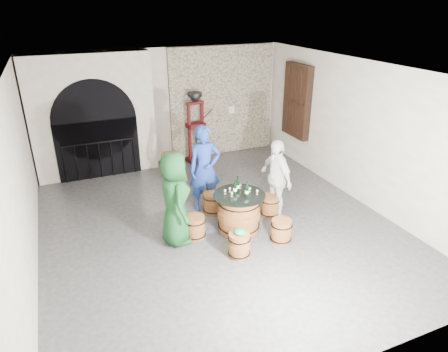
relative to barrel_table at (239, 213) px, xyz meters
name	(u,v)px	position (x,y,z in m)	size (l,w,h in m)	color
ground	(216,224)	(-0.34, 0.40, -0.40)	(8.00, 8.00, 0.00)	#2F2F31
wall_back	(162,107)	(-0.34, 4.40, 1.20)	(8.00, 8.00, 0.00)	beige
wall_front	(349,269)	(-0.34, -3.60, 1.20)	(8.00, 8.00, 0.00)	beige
wall_left	(19,183)	(-3.84, 0.40, 1.20)	(8.00, 8.00, 0.00)	beige
wall_right	(358,132)	(3.16, 0.40, 1.20)	(8.00, 8.00, 0.00)	beige
ceiling	(215,70)	(-0.34, 0.40, 2.80)	(8.00, 8.00, 0.00)	beige
stone_facing_panel	(222,101)	(1.46, 4.34, 1.20)	(3.20, 0.12, 3.18)	#AEA38B
arched_opening	(94,117)	(-2.24, 4.14, 1.18)	(3.10, 0.60, 3.19)	beige
shuttered_window	(297,101)	(3.04, 2.80, 1.40)	(0.23, 1.10, 2.00)	black
barrel_table	(239,213)	(0.00, 0.00, 0.00)	(1.05, 1.05, 0.81)	brown
barrel_stool_left	(195,227)	(-0.92, 0.07, -0.17)	(0.42, 0.42, 0.47)	brown
barrel_stool_far	(213,203)	(-0.23, 0.90, -0.17)	(0.42, 0.42, 0.47)	brown
barrel_stool_right	(270,206)	(0.88, 0.27, -0.17)	(0.42, 0.42, 0.47)	brown
barrel_stool_near_right	(281,231)	(0.58, -0.72, -0.17)	(0.42, 0.42, 0.47)	brown
barrel_stool_near_left	(239,245)	(-0.38, -0.84, -0.17)	(0.42, 0.42, 0.47)	brown
green_cap	(240,232)	(-0.38, -0.84, 0.11)	(0.24, 0.19, 0.11)	#0D8F4E
person_green	(175,199)	(-1.29, 0.10, 0.53)	(0.91, 0.59, 1.85)	#113F1A
person_blue	(205,169)	(-0.29, 1.16, 0.56)	(0.70, 0.46, 1.93)	navy
person_white	(276,178)	(1.01, 0.31, 0.46)	(1.01, 0.42, 1.72)	silver
wine_bottle_left	(235,188)	(-0.07, 0.06, 0.54)	(0.08, 0.08, 0.32)	black
wine_bottle_center	(247,190)	(0.10, -0.13, 0.54)	(0.08, 0.08, 0.32)	black
wine_bottle_right	(238,185)	(0.04, 0.17, 0.54)	(0.08, 0.08, 0.32)	black
tasting_glass_a	(232,194)	(-0.17, -0.02, 0.46)	(0.05, 0.05, 0.10)	orange
tasting_glass_b	(250,190)	(0.25, 0.03, 0.46)	(0.05, 0.05, 0.10)	orange
tasting_glass_c	(230,190)	(-0.12, 0.18, 0.46)	(0.05, 0.05, 0.10)	orange
tasting_glass_d	(240,186)	(0.14, 0.25, 0.46)	(0.05, 0.05, 0.10)	orange
tasting_glass_e	(257,192)	(0.33, -0.13, 0.46)	(0.05, 0.05, 0.10)	orange
tasting_glass_f	(225,192)	(-0.25, 0.14, 0.46)	(0.05, 0.05, 0.10)	orange
side_barrel	(171,166)	(-0.54, 3.11, -0.07)	(0.50, 0.50, 0.66)	brown
corking_press	(196,122)	(0.49, 3.96, 0.77)	(0.86, 0.54, 2.02)	#460B0E
control_box	(231,109)	(1.71, 4.26, 0.95)	(0.18, 0.10, 0.22)	silver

